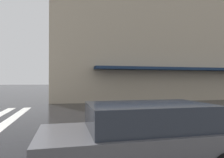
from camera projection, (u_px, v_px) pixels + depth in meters
haussmann_block_corner at (147, 16)px, 28.01m from camera, size 18.53×24.61×22.06m
car_dark_grey at (144, 136)px, 4.18m from camera, size 1.85×4.10×1.41m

